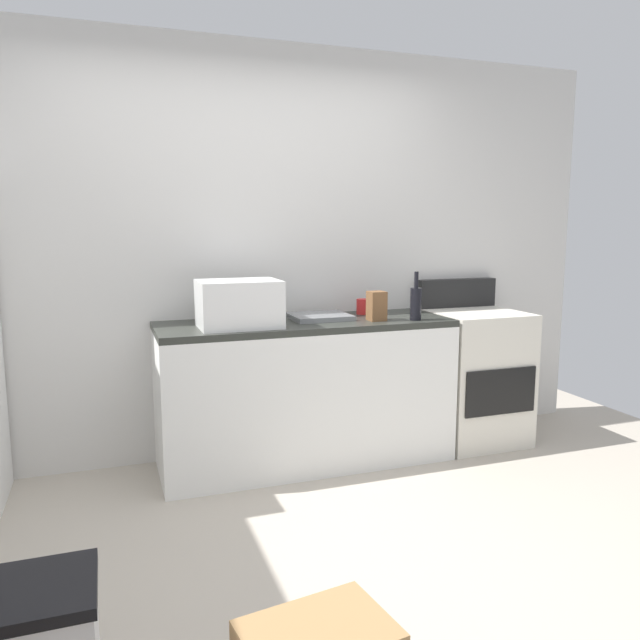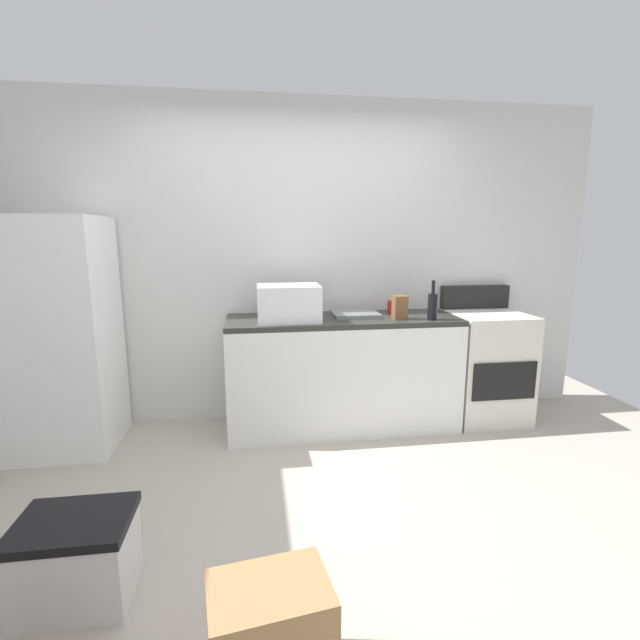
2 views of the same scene
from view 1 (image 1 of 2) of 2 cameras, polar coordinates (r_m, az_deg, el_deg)
The scene contains 9 objects.
ground_plane at distance 2.88m, azimuth 0.62°, elevation -22.10°, with size 6.00×6.00×0.00m, color #B2A899.
wall_back at distance 3.97m, azimuth -7.11°, elevation 6.15°, with size 5.00×0.10×2.60m, color silver.
kitchen_counter at distance 3.85m, azimuth -1.33°, elevation -6.73°, with size 1.80×0.60×0.90m.
stove_oven at distance 4.37m, azimuth 14.09°, elevation -4.88°, with size 0.60×0.61×1.10m.
microwave at distance 3.54m, azimuth -7.54°, elevation 1.51°, with size 0.46×0.34×0.27m, color white.
sink_basin at distance 3.83m, azimuth -0.03°, elevation 0.32°, with size 0.36×0.32×0.03m, color slate.
wine_bottle at distance 3.81m, azimuth 8.89°, elevation 1.62°, with size 0.07×0.07×0.30m.
coffee_mug at distance 4.04m, azimuth 3.97°, elevation 1.25°, with size 0.08×0.08×0.10m, color red.
knife_block at distance 3.77m, azimuth 5.28°, elevation 1.31°, with size 0.10×0.10×0.18m, color brown.
Camera 1 is at (-0.85, -2.32, 1.48)m, focal length 34.43 mm.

